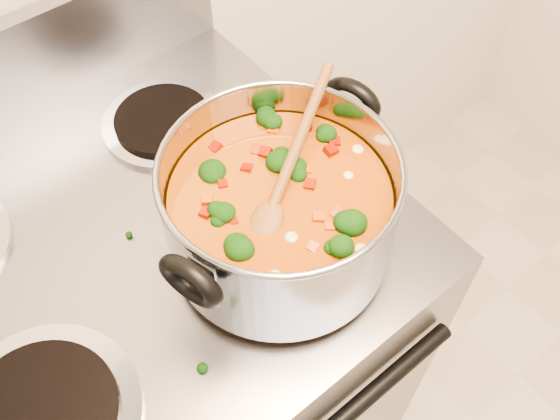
% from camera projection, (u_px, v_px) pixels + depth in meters
% --- Properties ---
extents(electric_range, '(0.74, 0.67, 1.08)m').
position_uv_depth(electric_range, '(164.00, 374.00, 1.19)').
color(electric_range, gray).
rests_on(electric_range, ground).
extents(stockpot, '(0.34, 0.28, 0.17)m').
position_uv_depth(stockpot, '(280.00, 211.00, 0.75)').
color(stockpot, '#9B9BA3').
rests_on(stockpot, electric_range).
extents(wooden_spoon, '(0.22, 0.14, 0.08)m').
position_uv_depth(wooden_spoon, '(283.00, 181.00, 0.72)').
color(wooden_spoon, brown).
rests_on(wooden_spoon, stockpot).
extents(cooktop_crumbs, '(0.32, 0.23, 0.01)m').
position_uv_depth(cooktop_crumbs, '(323.00, 304.00, 0.77)').
color(cooktop_crumbs, black).
rests_on(cooktop_crumbs, electric_range).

